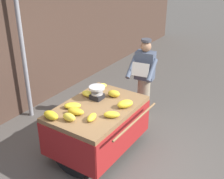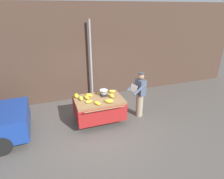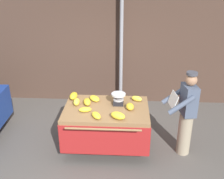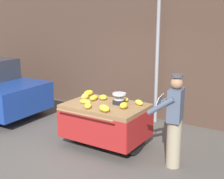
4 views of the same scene
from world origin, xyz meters
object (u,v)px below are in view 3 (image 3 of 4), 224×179
at_px(banana_bunch_1, 96,115).
at_px(banana_bunch_8, 118,98).
at_px(banana_cart, 106,118).
at_px(banana_bunch_7, 87,102).
at_px(banana_bunch_9, 130,107).
at_px(banana_bunch_3, 85,110).
at_px(street_pole, 121,43).
at_px(banana_bunch_2, 77,102).
at_px(weighing_scale, 118,99).
at_px(vendor_person, 186,114).
at_px(banana_bunch_4, 118,116).
at_px(banana_bunch_5, 74,96).
at_px(banana_bunch_0, 95,98).
at_px(banana_bunch_6, 137,99).

xyz_separation_m(banana_bunch_1, banana_bunch_8, (0.38, 0.76, -0.00)).
height_order(banana_cart, banana_bunch_8, banana_bunch_8).
relative_size(banana_bunch_7, banana_bunch_9, 1.27).
xyz_separation_m(banana_bunch_3, banana_bunch_8, (0.61, 0.55, -0.00)).
xyz_separation_m(street_pole, banana_bunch_8, (-0.01, -1.59, -0.74)).
xyz_separation_m(banana_cart, banana_bunch_2, (-0.59, 0.09, 0.30)).
relative_size(street_pole, banana_bunch_8, 14.78).
height_order(banana_cart, weighing_scale, weighing_scale).
bearing_deg(banana_bunch_7, banana_bunch_8, 21.12).
height_order(banana_bunch_2, vendor_person, vendor_person).
height_order(street_pole, weighing_scale, street_pole).
xyz_separation_m(banana_bunch_8, banana_bunch_9, (0.23, -0.41, 0.02)).
height_order(banana_bunch_4, banana_bunch_5, banana_bunch_5).
distance_m(weighing_scale, banana_bunch_9, 0.31).
xyz_separation_m(banana_bunch_0, banana_bunch_6, (0.86, 0.02, 0.01)).
bearing_deg(banana_bunch_3, banana_bunch_2, 127.59).
relative_size(banana_cart, banana_bunch_1, 6.62).
bearing_deg(banana_bunch_1, banana_cart, 68.75).
xyz_separation_m(banana_bunch_3, banana_bunch_7, (-0.01, 0.31, 0.01)).
bearing_deg(banana_bunch_0, banana_bunch_8, 7.24).
distance_m(banana_bunch_5, banana_bunch_7, 0.39).
bearing_deg(banana_bunch_7, vendor_person, -6.61).
height_order(street_pole, banana_bunch_2, street_pole).
distance_m(banana_cart, weighing_scale, 0.45).
bearing_deg(banana_bunch_6, weighing_scale, -155.14).
distance_m(banana_bunch_3, banana_bunch_5, 0.63).
bearing_deg(street_pole, banana_bunch_6, -77.37).
relative_size(weighing_scale, banana_bunch_6, 1.25).
bearing_deg(banana_cart, banana_bunch_0, 130.58).
xyz_separation_m(street_pole, banana_bunch_3, (-0.61, -2.14, -0.74)).
bearing_deg(banana_bunch_5, street_pole, 59.61).
height_order(street_pole, banana_bunch_0, street_pole).
distance_m(street_pole, banana_bunch_8, 1.75).
bearing_deg(street_pole, banana_bunch_5, -120.39).
bearing_deg(banana_bunch_8, banana_bunch_0, -172.76).
height_order(weighing_scale, vendor_person, vendor_person).
xyz_separation_m(banana_bunch_0, banana_bunch_4, (0.50, -0.71, 0.02)).
relative_size(banana_bunch_2, banana_bunch_3, 0.91).
xyz_separation_m(banana_bunch_2, banana_bunch_4, (0.83, -0.49, -0.00)).
bearing_deg(banana_bunch_8, vendor_person, -19.51).
bearing_deg(banana_bunch_4, weighing_scale, 91.10).
height_order(banana_bunch_7, vendor_person, vendor_person).
distance_m(banana_bunch_3, banana_bunch_4, 0.66).
height_order(banana_bunch_1, banana_bunch_4, banana_bunch_4).
xyz_separation_m(street_pole, banana_bunch_7, (-0.62, -1.83, -0.73)).
bearing_deg(banana_bunch_9, banana_bunch_1, -149.83).
bearing_deg(banana_cart, banana_bunch_3, -155.05).
bearing_deg(banana_bunch_4, banana_bunch_7, 139.80).
distance_m(street_pole, banana_bunch_5, 1.98).
relative_size(banana_bunch_9, vendor_person, 0.13).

